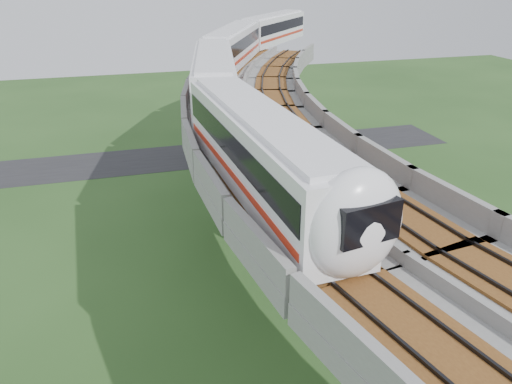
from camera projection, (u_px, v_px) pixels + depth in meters
ground at (278, 323)px, 29.84m from camera, size 160.00×160.00×0.00m
dirt_lot at (498, 303)px, 31.55m from camera, size 18.00×26.00×0.04m
asphalt_road at (195, 156)px, 56.12m from camera, size 60.00×8.00×0.03m
viaduct at (348, 177)px, 27.05m from camera, size 19.58×73.98×11.40m
metro_train at (249, 61)px, 41.31m from camera, size 22.01×58.39×3.64m
fence at (422, 286)px, 31.95m from camera, size 3.87×38.73×1.50m
tree_0 at (316, 148)px, 52.81m from camera, size 2.64×2.64×3.02m
tree_1 at (325, 181)px, 45.06m from camera, size 2.53×2.53×2.87m
tree_2 at (333, 205)px, 40.61m from camera, size 2.14×2.14×2.66m
tree_3 at (340, 235)px, 36.26m from camera, size 1.93×1.93×2.44m
tree_4 at (391, 283)px, 29.30m from camera, size 2.69×2.69×3.65m
tree_5 at (480, 372)px, 23.59m from camera, size 2.77×2.77×3.15m
car_red at (500, 307)px, 30.12m from camera, size 3.62×3.93×1.31m
car_dark at (418, 258)px, 35.44m from camera, size 3.78×1.94×1.05m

